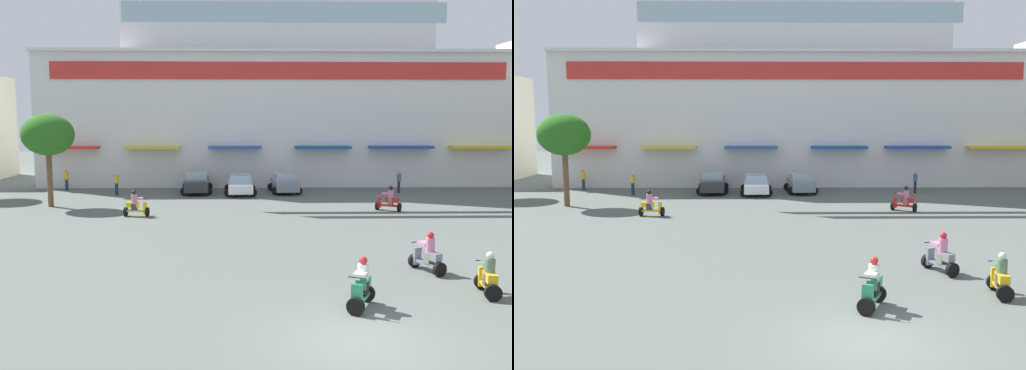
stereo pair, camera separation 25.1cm
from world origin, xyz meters
The scene contains 14 objects.
ground_plane centered at (0.00, 13.00, 0.00)m, with size 128.00×128.00×0.00m, color #58605B.
colonial_building centered at (0.00, 36.40, 8.80)m, with size 38.75×17.59×20.09m.
plaza_tree_2 centered at (-15.03, 21.09, 4.49)m, with size 3.24×2.98×5.82m.
parked_car_0 centered at (-6.35, 27.24, 0.76)m, with size 2.49×4.58×1.49m.
parked_car_1 centered at (-3.11, 26.32, 0.74)m, with size 2.40×4.31×1.47m.
parked_car_2 centered at (0.19, 27.06, 0.74)m, with size 2.45×3.99×1.46m.
scooter_rider_1 centered at (3.81, 6.05, 0.61)m, with size 1.03×1.57×1.51m.
scooter_rider_2 centered at (0.60, 2.37, 0.64)m, with size 1.10×1.52×1.54m.
scooter_rider_5 centered at (4.83, 3.42, 0.59)m, with size 0.72×1.39×1.44m.
scooter_rider_6 centered at (-8.98, 17.55, 0.61)m, with size 1.42×0.61×1.49m.
scooter_rider_9 centered at (5.88, 19.05, 0.62)m, with size 1.54×1.23×1.51m.
pedestrian_0 centered at (-16.55, 28.90, 0.92)m, with size 0.39×0.39×1.63m.
pedestrian_1 centered at (-12.03, 26.00, 0.93)m, with size 0.52×0.52×1.65m.
pedestrian_2 centered at (8.67, 26.68, 0.96)m, with size 0.43×0.43×1.65m.
Camera 2 is at (-2.61, -12.90, 5.56)m, focal length 37.96 mm.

